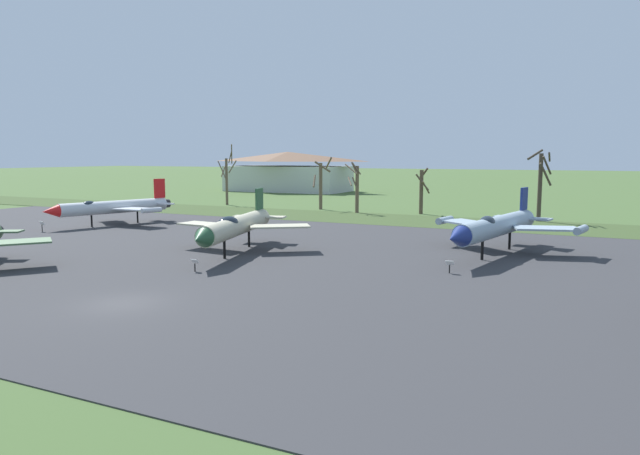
# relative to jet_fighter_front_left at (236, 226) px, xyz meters

# --- Properties ---
(ground_plane) EXTENTS (600.00, 600.00, 0.00)m
(ground_plane) POSITION_rel_jet_fighter_front_left_xyz_m (3.54, -15.38, -2.16)
(ground_plane) COLOR #425B2D
(asphalt_apron) EXTENTS (108.15, 46.18, 0.05)m
(asphalt_apron) POSITION_rel_jet_fighter_front_left_xyz_m (3.54, -1.53, -2.13)
(asphalt_apron) COLOR #333335
(asphalt_apron) RESTS_ON ground
(grass_verge_strip) EXTENTS (168.15, 12.00, 0.06)m
(grass_verge_strip) POSITION_rel_jet_fighter_front_left_xyz_m (3.54, 27.56, -2.13)
(grass_verge_strip) COLOR #374B24
(grass_verge_strip) RESTS_ON ground
(jet_fighter_front_left) EXTENTS (10.76, 14.86, 4.70)m
(jet_fighter_front_left) POSITION_rel_jet_fighter_front_left_xyz_m (0.00, 0.00, 0.00)
(jet_fighter_front_left) COLOR #B7B293
(jet_fighter_front_left) RESTS_ON ground
(info_placard_front_left) EXTENTS (0.47, 0.30, 0.87)m
(info_placard_front_left) POSITION_rel_jet_fighter_front_left_xyz_m (1.68, -7.22, -1.61)
(info_placard_front_left) COLOR black
(info_placard_front_left) RESTS_ON ground
(jet_fighter_front_right) EXTENTS (11.57, 15.94, 4.85)m
(jet_fighter_front_right) POSITION_rel_jet_fighter_front_left_xyz_m (18.07, 7.80, 0.07)
(jet_fighter_front_right) COLOR #8EA3B2
(jet_fighter_front_right) RESTS_ON ground
(info_placard_front_right) EXTENTS (0.53, 0.24, 0.87)m
(info_placard_front_right) POSITION_rel_jet_fighter_front_left_xyz_m (16.60, -0.57, -1.61)
(info_placard_front_right) COLOR black
(info_placard_front_right) RESTS_ON ground
(jet_fighter_rear_right) EXTENTS (11.03, 13.94, 4.86)m
(jet_fighter_rear_right) POSITION_rel_jet_fighter_front_left_xyz_m (-22.16, 9.29, -0.15)
(jet_fighter_rear_right) COLOR silver
(jet_fighter_rear_right) RESTS_ON ground
(info_placard_rear_right) EXTENTS (0.63, 0.27, 1.10)m
(info_placard_rear_right) POSITION_rel_jet_fighter_front_left_xyz_m (-24.25, 2.04, -1.45)
(info_placard_rear_right) COLOR black
(info_placard_rear_right) RESTS_ON ground
(bare_tree_far_left) EXTENTS (2.68, 2.70, 9.20)m
(bare_tree_far_left) POSITION_rel_jet_fighter_front_left_xyz_m (-26.29, 36.39, 2.06)
(bare_tree_far_left) COLOR brown
(bare_tree_far_left) RESTS_ON ground
(bare_tree_left_of_center) EXTENTS (3.05, 3.43, 7.29)m
(bare_tree_left_of_center) POSITION_rel_jet_fighter_front_left_xyz_m (-10.19, 35.94, 1.64)
(bare_tree_left_of_center) COLOR brown
(bare_tree_left_of_center) RESTS_ON ground
(bare_tree_center) EXTENTS (2.24, 1.86, 6.66)m
(bare_tree_center) POSITION_rel_jet_fighter_front_left_xyz_m (-3.71, 33.11, 1.34)
(bare_tree_center) COLOR brown
(bare_tree_center) RESTS_ON ground
(bare_tree_right_of_center) EXTENTS (1.77, 1.98, 5.95)m
(bare_tree_right_of_center) POSITION_rel_jet_fighter_front_left_xyz_m (4.26, 35.78, 0.98)
(bare_tree_right_of_center) COLOR brown
(bare_tree_right_of_center) RESTS_ON ground
(bare_tree_far_right) EXTENTS (2.84, 2.83, 8.23)m
(bare_tree_far_right) POSITION_rel_jet_fighter_front_left_xyz_m (18.79, 33.19, 2.35)
(bare_tree_far_right) COLOR #42382D
(bare_tree_far_right) RESTS_ON ground
(visitor_building) EXTENTS (26.26, 12.92, 8.28)m
(visitor_building) POSITION_rel_jet_fighter_front_left_xyz_m (-34.73, 70.55, 1.85)
(visitor_building) COLOR beige
(visitor_building) RESTS_ON ground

